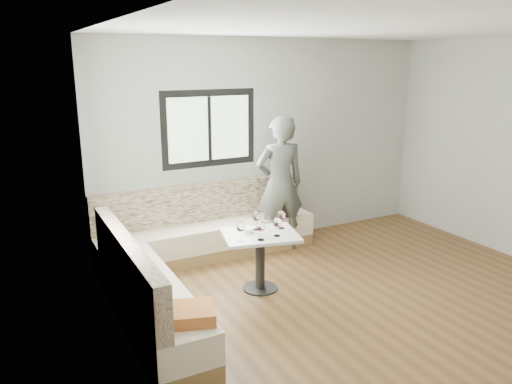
# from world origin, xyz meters

# --- Properties ---
(room) EXTENTS (5.01, 5.01, 2.81)m
(room) POSITION_xyz_m (-0.08, 0.08, 1.41)
(room) COLOR brown
(room) RESTS_ON ground
(banquette) EXTENTS (2.90, 2.80, 0.95)m
(banquette) POSITION_xyz_m (-1.59, 1.63, 0.33)
(banquette) COLOR #9C7649
(banquette) RESTS_ON ground
(table) EXTENTS (0.93, 0.80, 0.66)m
(table) POSITION_xyz_m (-0.91, 1.07, 0.50)
(table) COLOR black
(table) RESTS_ON ground
(person) EXTENTS (0.72, 0.53, 1.82)m
(person) POSITION_xyz_m (-0.09, 2.05, 0.91)
(person) COLOR #4E534D
(person) RESTS_ON ground
(olive_ramekin) EXTENTS (0.11, 0.11, 0.05)m
(olive_ramekin) POSITION_xyz_m (-1.00, 1.17, 0.69)
(olive_ramekin) COLOR white
(olive_ramekin) RESTS_ON table
(wine_glass_a) EXTENTS (0.10, 0.10, 0.21)m
(wine_glass_a) POSITION_xyz_m (-1.19, 0.98, 0.81)
(wine_glass_a) COLOR white
(wine_glass_a) RESTS_ON table
(wine_glass_b) EXTENTS (0.10, 0.10, 0.21)m
(wine_glass_b) POSITION_xyz_m (-1.00, 0.89, 0.81)
(wine_glass_b) COLOR white
(wine_glass_b) RESTS_ON table
(wine_glass_c) EXTENTS (0.10, 0.10, 0.21)m
(wine_glass_c) POSITION_xyz_m (-0.78, 0.92, 0.81)
(wine_glass_c) COLOR white
(wine_glass_c) RESTS_ON table
(wine_glass_d) EXTENTS (0.10, 0.10, 0.21)m
(wine_glass_d) POSITION_xyz_m (-0.88, 1.21, 0.81)
(wine_glass_d) COLOR white
(wine_glass_d) RESTS_ON table
(wine_glass_e) EXTENTS (0.10, 0.10, 0.21)m
(wine_glass_e) POSITION_xyz_m (-0.62, 1.11, 0.81)
(wine_glass_e) COLOR white
(wine_glass_e) RESTS_ON table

